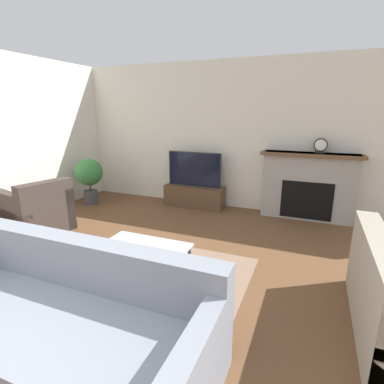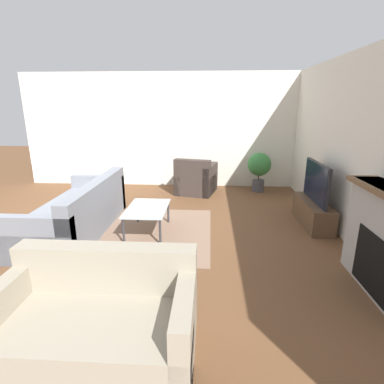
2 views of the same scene
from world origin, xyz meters
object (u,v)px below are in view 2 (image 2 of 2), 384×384
Objects in this scene: tv at (316,182)px; coffee_table at (147,210)px; couch_loveseat at (98,323)px; potted_plant at (259,167)px; armchair_by_window at (196,180)px; couch_sectional at (78,214)px.

coffee_table is (0.49, -2.72, -0.37)m from tv.
couch_loveseat is (2.93, -2.61, -0.44)m from tv.
coffee_table is 3.27m from potted_plant.
coffee_table is (2.28, -0.66, 0.07)m from armchair_by_window.
couch_sectional is (0.50, -3.84, -0.45)m from tv.
tv is at bearing 152.60° from armchair_by_window.
couch_sectional is 1.51× the size of couch_loveseat.
tv is at bearing 16.90° from potted_plant.
tv is at bearing 97.42° from couch_sectional.
coffee_table is 1.04× the size of potted_plant.
couch_loveseat is 2.44m from coffee_table.
coffee_table is at bearing 90.51° from couch_sectional.
tv is 0.45× the size of couch_sectional.
couch_sectional is 1.13m from coffee_table.
couch_loveseat is at bearing -41.77° from tv.
armchair_by_window is (-1.79, -2.06, -0.44)m from tv.
potted_plant is (-0.21, 1.45, 0.28)m from armchair_by_window.
tv is 2.78m from coffee_table.
tv reaches higher than armchair_by_window.
potted_plant is (-2.50, 3.23, 0.30)m from couch_sectional.
armchair_by_window is at bearing -131.05° from tv.
tv reaches higher than couch_sectional.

